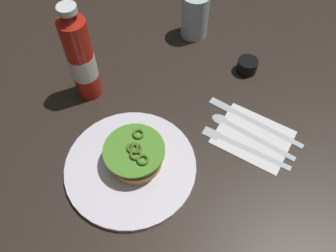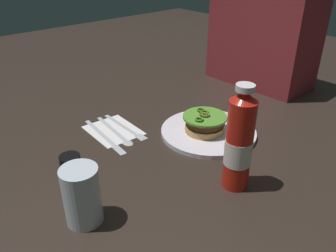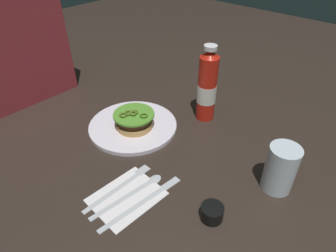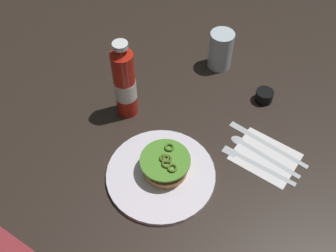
# 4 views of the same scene
# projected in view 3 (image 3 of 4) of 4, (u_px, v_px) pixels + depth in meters

# --- Properties ---
(ground_plane) EXTENTS (3.00, 3.00, 0.00)m
(ground_plane) POSITION_uv_depth(u_px,v_px,m) (163.00, 155.00, 0.78)
(ground_plane) COLOR #2E231D
(dinner_plate) EXTENTS (0.26, 0.26, 0.01)m
(dinner_plate) POSITION_uv_depth(u_px,v_px,m) (133.00, 126.00, 0.88)
(dinner_plate) COLOR white
(dinner_plate) RESTS_ON ground_plane
(burger_sandwich) EXTENTS (0.12, 0.12, 0.05)m
(burger_sandwich) POSITION_uv_depth(u_px,v_px,m) (134.00, 120.00, 0.85)
(burger_sandwich) COLOR tan
(burger_sandwich) RESTS_ON dinner_plate
(ketchup_bottle) EXTENTS (0.06, 0.06, 0.23)m
(ketchup_bottle) POSITION_uv_depth(u_px,v_px,m) (207.00, 87.00, 0.86)
(ketchup_bottle) COLOR red
(ketchup_bottle) RESTS_ON ground_plane
(water_glass) EXTENTS (0.07, 0.07, 0.12)m
(water_glass) POSITION_uv_depth(u_px,v_px,m) (280.00, 168.00, 0.66)
(water_glass) COLOR silver
(water_glass) RESTS_ON ground_plane
(condiment_cup) EXTENTS (0.05, 0.05, 0.03)m
(condiment_cup) POSITION_uv_depth(u_px,v_px,m) (212.00, 212.00, 0.61)
(condiment_cup) COLOR black
(condiment_cup) RESTS_ON ground_plane
(napkin) EXTENTS (0.16, 0.13, 0.00)m
(napkin) POSITION_uv_depth(u_px,v_px,m) (127.00, 197.00, 0.66)
(napkin) COLOR white
(napkin) RESTS_ON ground_plane
(butter_knife) EXTENTS (0.22, 0.04, 0.00)m
(butter_knife) POSITION_uv_depth(u_px,v_px,m) (147.00, 198.00, 0.66)
(butter_knife) COLOR silver
(butter_knife) RESTS_ON napkin
(spoon_utensil) EXTENTS (0.20, 0.04, 0.00)m
(spoon_utensil) POSITION_uv_depth(u_px,v_px,m) (137.00, 189.00, 0.68)
(spoon_utensil) COLOR silver
(spoon_utensil) RESTS_ON napkin
(fork_utensil) EXTENTS (0.19, 0.02, 0.00)m
(fork_utensil) POSITION_uv_depth(u_px,v_px,m) (123.00, 182.00, 0.69)
(fork_utensil) COLOR silver
(fork_utensil) RESTS_ON napkin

